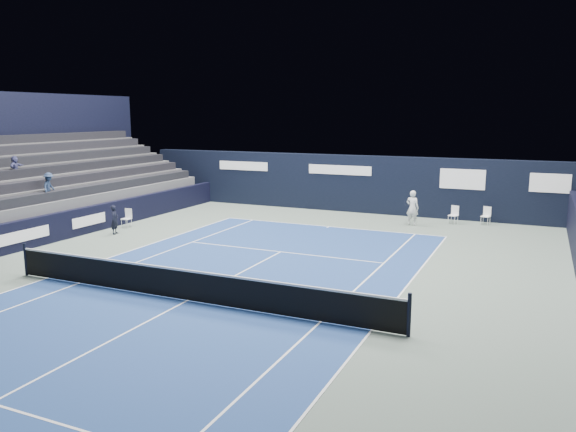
% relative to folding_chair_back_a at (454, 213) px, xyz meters
% --- Properties ---
extents(ground, '(48.00, 48.00, 0.00)m').
position_rel_folding_chair_back_a_xyz_m(ground, '(-5.32, -13.13, -0.51)').
color(ground, '#57675D').
rests_on(ground, ground).
extents(court_surface, '(10.97, 23.77, 0.01)m').
position_rel_folding_chair_back_a_xyz_m(court_surface, '(-5.32, -15.13, -0.50)').
color(court_surface, navy).
rests_on(court_surface, ground).
extents(folding_chair_back_a, '(0.50, 0.49, 0.89)m').
position_rel_folding_chair_back_a_xyz_m(folding_chair_back_a, '(0.00, 0.00, 0.00)').
color(folding_chair_back_a, white).
rests_on(folding_chair_back_a, ground).
extents(folding_chair_back_b, '(0.47, 0.46, 0.88)m').
position_rel_folding_chair_back_a_xyz_m(folding_chair_back_b, '(1.47, 0.44, -0.01)').
color(folding_chair_back_b, white).
rests_on(folding_chair_back_b, ground).
extents(line_judge_chair, '(0.40, 0.38, 0.89)m').
position_rel_folding_chair_back_a_xyz_m(line_judge_chair, '(-14.07, -7.26, -0.00)').
color(line_judge_chair, white).
rests_on(line_judge_chair, ground).
extents(line_judge, '(0.43, 0.54, 1.30)m').
position_rel_folding_chair_back_a_xyz_m(line_judge, '(-13.54, -8.74, 0.14)').
color(line_judge, black).
rests_on(line_judge, ground).
extents(court_markings, '(11.03, 23.83, 0.00)m').
position_rel_folding_chair_back_a_xyz_m(court_markings, '(-5.32, -15.13, -0.50)').
color(court_markings, white).
rests_on(court_markings, court_surface).
extents(tennis_net, '(12.90, 0.10, 1.10)m').
position_rel_folding_chair_back_a_xyz_m(tennis_net, '(-5.32, -15.13, 0.00)').
color(tennis_net, black).
rests_on(tennis_net, ground).
extents(back_sponsor_wall, '(26.00, 0.63, 3.10)m').
position_rel_folding_chair_back_a_xyz_m(back_sponsor_wall, '(-5.32, 1.37, 1.04)').
color(back_sponsor_wall, black).
rests_on(back_sponsor_wall, ground).
extents(side_barrier_left, '(0.33, 22.00, 1.20)m').
position_rel_folding_chair_back_a_xyz_m(side_barrier_left, '(-14.82, -9.15, 0.09)').
color(side_barrier_left, black).
rests_on(side_barrier_left, ground).
extents(spectator_stand, '(6.00, 18.00, 6.40)m').
position_rel_folding_chair_back_a_xyz_m(spectator_stand, '(-18.60, -8.15, 1.44)').
color(spectator_stand, '#515154').
rests_on(spectator_stand, ground).
extents(tennis_player, '(0.68, 0.87, 1.70)m').
position_rel_folding_chair_back_a_xyz_m(tennis_player, '(-1.80, -1.22, 0.34)').
color(tennis_player, white).
rests_on(tennis_player, ground).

